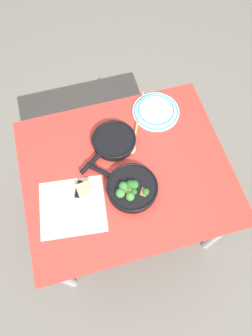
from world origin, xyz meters
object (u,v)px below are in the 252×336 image
object	(u,v)px
skillet_broccoli	(132,188)
skillet_eggs	(114,141)
wooden_spoon	(136,129)
cheese_block	(85,189)
dinner_plate_stack	(156,111)
grater_knife	(77,199)

from	to	relation	value
skillet_broccoli	skillet_eggs	xyz separation A→B (m)	(0.02, -0.28, -0.01)
wooden_spoon	cheese_block	xyz separation A→B (m)	(0.34, 0.27, 0.01)
skillet_eggs	skillet_broccoli	bearing A→B (deg)	59.87
skillet_eggs	cheese_block	world-z (taller)	skillet_eggs
skillet_eggs	dinner_plate_stack	size ratio (longest dim) A/B	1.25
grater_knife	dinner_plate_stack	size ratio (longest dim) A/B	0.94
dinner_plate_stack	wooden_spoon	bearing A→B (deg)	30.07
skillet_broccoli	skillet_eggs	world-z (taller)	skillet_broccoli
cheese_block	dinner_plate_stack	bearing A→B (deg)	-143.56
skillet_eggs	dinner_plate_stack	xyz separation A→B (m)	(-0.27, -0.13, -0.01)
skillet_broccoli	wooden_spoon	size ratio (longest dim) A/B	0.86
wooden_spoon	dinner_plate_stack	bearing A→B (deg)	145.57
grater_knife	dinner_plate_stack	bearing A→B (deg)	148.98
skillet_eggs	grater_knife	distance (m)	0.36
skillet_broccoli	cheese_block	size ratio (longest dim) A/B	4.15
skillet_broccoli	dinner_plate_stack	distance (m)	0.48
grater_knife	dinner_plate_stack	xyz separation A→B (m)	(-0.52, -0.38, 0.00)
skillet_eggs	wooden_spoon	world-z (taller)	skillet_eggs
grater_knife	wooden_spoon	bearing A→B (deg)	150.94
wooden_spoon	cheese_block	distance (m)	0.43
wooden_spoon	cheese_block	size ratio (longest dim) A/B	4.83
grater_knife	dinner_plate_stack	distance (m)	0.65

